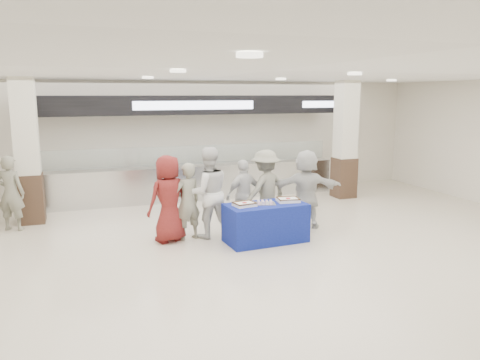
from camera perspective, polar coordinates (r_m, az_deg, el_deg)
name	(u,v)px	position (r m, az deg, el deg)	size (l,w,h in m)	color
ground	(270,264)	(8.05, 3.66, -10.23)	(14.00, 14.00, 0.00)	beige
serving_line	(193,157)	(12.78, -5.74, 2.84)	(8.70, 0.85, 2.80)	silver
column_left	(27,155)	(11.25, -24.50, 2.82)	(0.55, 0.55, 3.20)	#362318
column_right	(345,142)	(13.19, 12.70, 4.49)	(0.55, 0.55, 3.20)	#362318
display_table	(266,223)	(9.12, 3.15, -5.23)	(1.55, 0.78, 0.75)	navy
sheet_cake_left	(245,204)	(8.85, 0.56, -2.92)	(0.43, 0.36, 0.09)	white
sheet_cake_right	(288,199)	(9.25, 5.87, -2.38)	(0.45, 0.37, 0.09)	white
cupcake_tray	(265,202)	(9.02, 3.05, -2.74)	(0.46, 0.40, 0.06)	#B7B7BC
civilian_maroon	(168,199)	(9.12, -8.72, -2.28)	(0.83, 0.54, 1.70)	maroon
soldier_a	(188,202)	(9.21, -6.41, -2.63)	(0.56, 0.37, 1.53)	slate
chef_tall	(208,193)	(9.31, -3.91, -1.54)	(0.88, 0.69, 1.82)	silver
chef_short	(244,195)	(9.81, 0.47, -1.84)	(0.88, 0.37, 1.50)	silver
soldier_b	(265,189)	(9.97, 3.11, -1.12)	(1.09, 0.62, 1.68)	slate
civilian_white	(306,189)	(10.07, 8.03, -1.07)	(1.57, 0.50, 1.69)	silver
soldier_bg	(11,193)	(10.88, -26.17, -1.45)	(0.58, 0.38, 1.59)	slate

